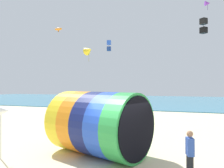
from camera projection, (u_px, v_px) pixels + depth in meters
The scene contains 11 objects.
ground_plane at pixel (119, 167), 8.58m from camera, with size 120.00×120.00×0.00m, color beige.
sea at pixel (173, 101), 46.05m from camera, with size 120.00×40.00×0.10m, color teal.
giant_inflatable_tube at pixel (99, 123), 10.14m from camera, with size 5.01×4.19×2.93m.
kite_handler at pixel (190, 154), 7.48m from camera, with size 0.30×0.40×1.66m.
kite_orange_parafoil at pixel (58, 29), 24.25m from camera, with size 0.91×0.34×0.45m.
kite_purple_delta at pixel (208, 3), 23.49m from camera, with size 0.63×0.62×1.01m.
kite_yellow_delta at pixel (89, 50), 26.86m from camera, with size 1.51×1.45×1.96m.
kite_black_box at pixel (204, 26), 21.37m from camera, with size 0.78×0.78×1.57m.
kite_blue_box at pixel (109, 46), 22.98m from camera, with size 0.49×0.49×1.17m.
bystander_near_water at pixel (68, 107), 23.79m from camera, with size 0.35×0.42×1.75m.
beach_flag at pixel (4, 112), 9.50m from camera, with size 0.47×0.36×2.31m.
Camera 1 is at (2.49, -8.25, 3.21)m, focal length 35.00 mm.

